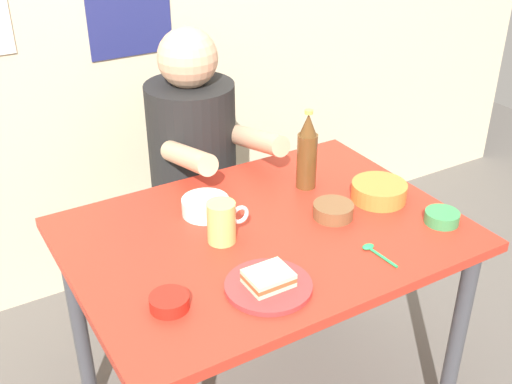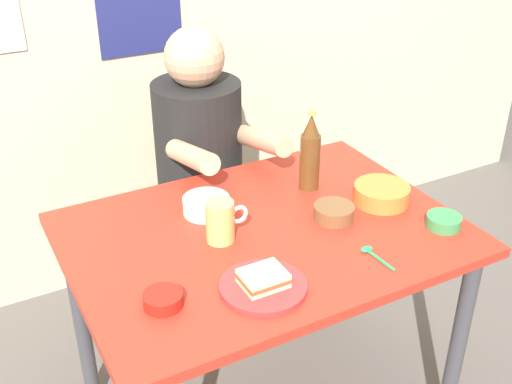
{
  "view_description": "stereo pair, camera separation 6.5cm",
  "coord_description": "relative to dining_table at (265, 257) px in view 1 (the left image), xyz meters",
  "views": [
    {
      "loc": [
        -0.8,
        -1.3,
        1.72
      ],
      "look_at": [
        0.0,
        0.05,
        0.84
      ],
      "focal_mm": 44.44,
      "sensor_mm": 36.0,
      "label": 1
    },
    {
      "loc": [
        -0.74,
        -1.33,
        1.72
      ],
      "look_at": [
        0.0,
        0.05,
        0.84
      ],
      "focal_mm": 44.44,
      "sensor_mm": 36.0,
      "label": 2
    }
  ],
  "objects": [
    {
      "name": "sambal_bowl_red",
      "position": [
        -0.37,
        -0.18,
        0.11
      ],
      "size": [
        0.1,
        0.1,
        0.03
      ],
      "color": "#B21E14",
      "rests_on": "dining_table"
    },
    {
      "name": "person_seated",
      "position": [
        0.07,
        0.62,
        0.12
      ],
      "size": [
        0.33,
        0.56,
        0.72
      ],
      "color": "black",
      "rests_on": "stool"
    },
    {
      "name": "dining_table",
      "position": [
        0.0,
        0.0,
        0.0
      ],
      "size": [
        1.1,
        0.8,
        0.74
      ],
      "color": "#B72D1E",
      "rests_on": "ground"
    },
    {
      "name": "sandwich",
      "position": [
        -0.13,
        -0.23,
        0.13
      ],
      "size": [
        0.11,
        0.09,
        0.04
      ],
      "color": "beige",
      "rests_on": "plate_orange"
    },
    {
      "name": "beer_mug",
      "position": [
        -0.13,
        0.01,
        0.15
      ],
      "size": [
        0.13,
        0.08,
        0.12
      ],
      "color": "#D1BC66",
      "rests_on": "dining_table"
    },
    {
      "name": "condiment_bowl_brown",
      "position": [
        0.21,
        -0.04,
        0.12
      ],
      "size": [
        0.12,
        0.12,
        0.04
      ],
      "color": "brown",
      "rests_on": "dining_table"
    },
    {
      "name": "rice_bowl_white",
      "position": [
        -0.1,
        0.17,
        0.12
      ],
      "size": [
        0.14,
        0.14,
        0.05
      ],
      "color": "silver",
      "rests_on": "dining_table"
    },
    {
      "name": "stool",
      "position": [
        0.07,
        0.63,
        -0.3
      ],
      "size": [
        0.34,
        0.34,
        0.45
      ],
      "color": "#4C4C51",
      "rests_on": "ground"
    },
    {
      "name": "dip_bowl_green",
      "position": [
        0.46,
        -0.23,
        0.11
      ],
      "size": [
        0.1,
        0.1,
        0.03
      ],
      "color": "#388C4C",
      "rests_on": "dining_table"
    },
    {
      "name": "plate_orange",
      "position": [
        -0.13,
        -0.23,
        0.1
      ],
      "size": [
        0.22,
        0.22,
        0.01
      ],
      "primitive_type": "cylinder",
      "color": "red",
      "rests_on": "dining_table"
    },
    {
      "name": "soup_bowl_orange",
      "position": [
        0.39,
        -0.03,
        0.12
      ],
      "size": [
        0.17,
        0.17,
        0.05
      ],
      "color": "orange",
      "rests_on": "dining_table"
    },
    {
      "name": "beer_bottle",
      "position": [
        0.25,
        0.16,
        0.21
      ],
      "size": [
        0.06,
        0.06,
        0.26
      ],
      "color": "#593819",
      "rests_on": "dining_table"
    },
    {
      "name": "spoon",
      "position": [
        0.19,
        -0.25,
        0.1
      ],
      "size": [
        0.04,
        0.12,
        0.01
      ],
      "color": "#26A559",
      "rests_on": "dining_table"
    }
  ]
}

